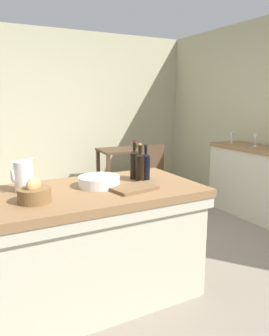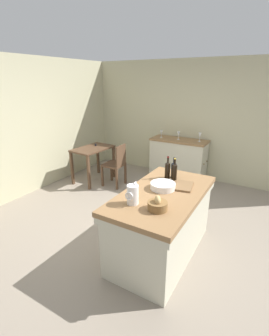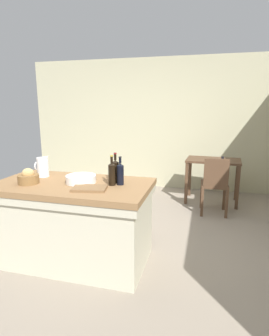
% 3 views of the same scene
% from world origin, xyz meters
% --- Properties ---
extents(ground_plane, '(6.76, 6.76, 0.00)m').
position_xyz_m(ground_plane, '(0.00, 0.00, 0.00)').
color(ground_plane, gray).
extents(wall_back, '(5.32, 0.12, 2.60)m').
position_xyz_m(wall_back, '(0.00, 2.60, 1.30)').
color(wall_back, '#B7B28E').
rests_on(wall_back, ground).
extents(island_table, '(1.64, 0.88, 0.88)m').
position_xyz_m(island_table, '(-0.30, -0.51, 0.47)').
color(island_table, olive).
rests_on(island_table, ground).
extents(writing_desk, '(0.93, 0.61, 0.82)m').
position_xyz_m(writing_desk, '(1.17, 1.83, 0.64)').
color(writing_desk, '#513826').
rests_on(writing_desk, ground).
extents(wooden_chair, '(0.42, 0.42, 0.91)m').
position_xyz_m(wooden_chair, '(1.20, 1.24, 0.50)').
color(wooden_chair, '#513826').
rests_on(wooden_chair, ground).
extents(pitcher, '(0.17, 0.13, 0.26)m').
position_xyz_m(pitcher, '(-0.75, -0.34, 0.99)').
color(pitcher, white).
rests_on(pitcher, island_table).
extents(wash_bowl, '(0.31, 0.31, 0.08)m').
position_xyz_m(wash_bowl, '(-0.22, -0.46, 0.92)').
color(wash_bowl, white).
rests_on(wash_bowl, island_table).
extents(bread_basket, '(0.21, 0.21, 0.16)m').
position_xyz_m(bread_basket, '(-0.73, -0.63, 0.93)').
color(bread_basket, brown).
rests_on(bread_basket, island_table).
extents(cutting_board, '(0.36, 0.27, 0.02)m').
position_xyz_m(cutting_board, '(-0.03, -0.67, 0.89)').
color(cutting_board, brown).
rests_on(cutting_board, island_table).
extents(wine_bottle_dark, '(0.07, 0.07, 0.29)m').
position_xyz_m(wine_bottle_dark, '(0.20, -0.43, 1.00)').
color(wine_bottle_dark, black).
rests_on(wine_bottle_dark, island_table).
extents(wine_bottle_amber, '(0.07, 0.07, 0.32)m').
position_xyz_m(wine_bottle_amber, '(0.13, -0.37, 1.01)').
color(wine_bottle_amber, black).
rests_on(wine_bottle_amber, island_table).
extents(wine_bottle_green, '(0.07, 0.07, 0.31)m').
position_xyz_m(wine_bottle_green, '(0.13, -0.47, 1.00)').
color(wine_bottle_green, black).
rests_on(wine_bottle_green, island_table).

